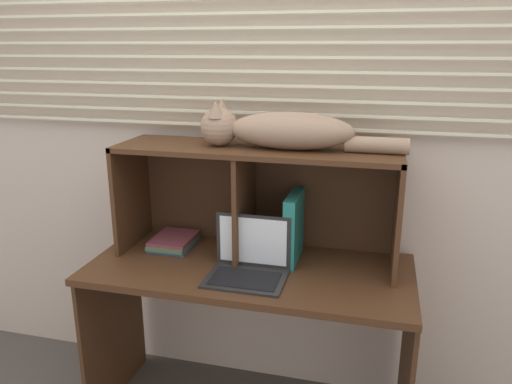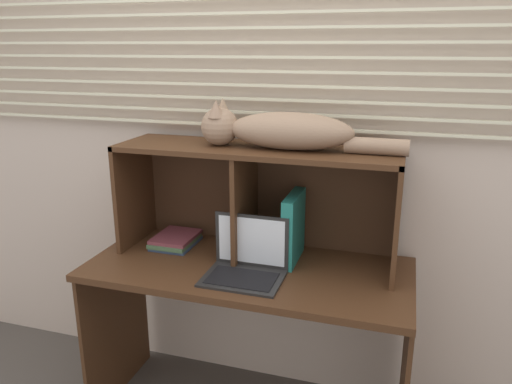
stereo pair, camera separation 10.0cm
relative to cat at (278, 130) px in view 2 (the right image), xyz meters
name	(u,v)px [view 2 (the right image)]	position (x,y,z in m)	size (l,w,h in m)	color
back_panel_with_blinds	(270,138)	(-0.09, 0.22, -0.08)	(4.40, 0.08, 2.50)	beige
desk	(248,299)	(-0.09, -0.12, -0.73)	(1.37, 0.60, 0.77)	#472B18
hutch_shelf_unit	(257,181)	(-0.10, 0.03, -0.23)	(1.21, 0.34, 0.49)	#472B18
cat	(278,130)	(0.00, 0.00, 0.00)	(0.86, 0.19, 0.20)	#9A7D65
laptop	(246,264)	(-0.07, -0.20, -0.52)	(0.32, 0.24, 0.24)	black
binder_upright	(293,228)	(0.08, 0.00, -0.42)	(0.05, 0.25, 0.30)	#207970
book_stack	(176,240)	(-0.49, 0.00, -0.54)	(0.18, 0.23, 0.05)	#3C557E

